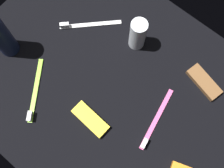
# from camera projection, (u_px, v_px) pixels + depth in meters

# --- Properties ---
(ground_plane) EXTENTS (0.84, 0.64, 0.01)m
(ground_plane) POSITION_uv_depth(u_px,v_px,m) (112.00, 88.00, 0.80)
(ground_plane) COLOR black
(lotion_bottle) EXTENTS (0.05, 0.05, 0.18)m
(lotion_bottle) POSITION_uv_depth(u_px,v_px,m) (0.00, 36.00, 0.75)
(lotion_bottle) COLOR #161E42
(lotion_bottle) RESTS_ON ground_plane
(deodorant_stick) EXTENTS (0.05, 0.05, 0.11)m
(deodorant_stick) POSITION_uv_depth(u_px,v_px,m) (138.00, 34.00, 0.78)
(deodorant_stick) COLOR silver
(deodorant_stick) RESTS_ON ground_plane
(toothbrush_pink) EXTENTS (0.05, 0.18, 0.02)m
(toothbrush_pink) POSITION_uv_depth(u_px,v_px,m) (155.00, 122.00, 0.76)
(toothbrush_pink) COLOR #E55999
(toothbrush_pink) RESTS_ON ground_plane
(toothbrush_lime) EXTENTS (0.11, 0.16, 0.02)m
(toothbrush_lime) POSITION_uv_depth(u_px,v_px,m) (35.00, 94.00, 0.78)
(toothbrush_lime) COLOR #8CD133
(toothbrush_lime) RESTS_ON ground_plane
(toothbrush_white) EXTENTS (0.14, 0.14, 0.02)m
(toothbrush_white) POSITION_uv_depth(u_px,v_px,m) (87.00, 24.00, 0.84)
(toothbrush_white) COLOR white
(toothbrush_white) RESTS_ON ground_plane
(snack_bar_brown) EXTENTS (0.11, 0.06, 0.01)m
(snack_bar_brown) POSITION_uv_depth(u_px,v_px,m) (204.00, 82.00, 0.79)
(snack_bar_brown) COLOR brown
(snack_bar_brown) RESTS_ON ground_plane
(snack_bar_yellow) EXTENTS (0.11, 0.05, 0.01)m
(snack_bar_yellow) POSITION_uv_depth(u_px,v_px,m) (90.00, 119.00, 0.76)
(snack_bar_yellow) COLOR yellow
(snack_bar_yellow) RESTS_ON ground_plane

